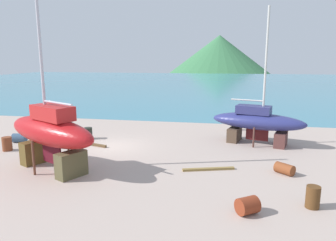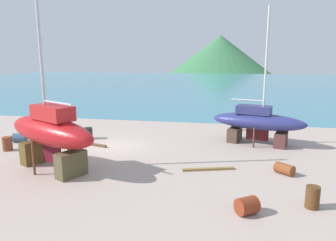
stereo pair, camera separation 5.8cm
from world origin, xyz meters
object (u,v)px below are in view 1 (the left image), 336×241
object	(u,v)px
barrel_by_slipway	(7,144)
barrel_tipped_center	(19,138)
barrel_blue_faded	(284,169)
sailboat_far_slipway	(257,122)
barrel_rust_near	(248,206)
worker	(240,120)
barrel_rust_mid	(313,197)
sailboat_mid_port	(51,132)
barrel_tipped_left	(88,133)

from	to	relation	value
barrel_by_slipway	barrel_tipped_center	world-z (taller)	barrel_by_slipway
barrel_blue_faded	barrel_by_slipway	xyz separation A→B (m)	(-16.59, 1.09, 0.16)
sailboat_far_slipway	barrel_rust_near	bearing A→B (deg)	-80.17
worker	barrel_rust_near	size ratio (longest dim) A/B	2.21
barrel_by_slipway	barrel_tipped_center	xyz separation A→B (m)	(-0.51, 1.94, -0.13)
barrel_rust_mid	worker	bearing A→B (deg)	100.07
sailboat_far_slipway	barrel_rust_near	distance (m)	10.47
sailboat_far_slipway	sailboat_mid_port	bearing A→B (deg)	-130.13
barrel_rust_near	barrel_tipped_center	distance (m)	16.84
sailboat_mid_port	worker	size ratio (longest dim) A/B	6.02
sailboat_far_slipway	barrel_by_slipway	xyz separation A→B (m)	(-15.69, -4.63, -1.09)
sailboat_mid_port	barrel_by_slipway	world-z (taller)	sailboat_mid_port
barrel_tipped_center	barrel_by_slipway	bearing A→B (deg)	-75.20
sailboat_far_slipway	barrel_rust_mid	bearing A→B (deg)	-65.35
barrel_tipped_left	barrel_by_slipway	xyz separation A→B (m)	(-3.80, -3.70, 0.02)
sailboat_far_slipway	barrel_blue_faded	xyz separation A→B (m)	(0.90, -5.72, -1.25)
barrel_by_slipway	sailboat_mid_port	bearing A→B (deg)	-29.25
sailboat_far_slipway	barrel_tipped_center	xyz separation A→B (m)	(-16.20, -2.69, -1.21)
barrel_rust_near	barrel_tipped_center	xyz separation A→B (m)	(-15.00, 7.65, -0.02)
sailboat_far_slipway	barrel_blue_faded	bearing A→B (deg)	-64.61
barrel_by_slipway	barrel_rust_near	size ratio (longest dim) A/B	1.15
worker	barrel_rust_mid	bearing A→B (deg)	-52.90
sailboat_mid_port	barrel_by_slipway	distance (m)	5.61
barrel_blue_faded	barrel_by_slipway	world-z (taller)	barrel_by_slipway
sailboat_far_slipway	sailboat_mid_port	world-z (taller)	sailboat_mid_port
sailboat_mid_port	barrel_rust_near	size ratio (longest dim) A/B	13.34
sailboat_far_slipway	barrel_rust_near	xyz separation A→B (m)	(-1.20, -10.34, -1.19)
sailboat_mid_port	barrel_tipped_left	xyz separation A→B (m)	(-0.89, 6.33, -1.60)
barrel_tipped_left	barrel_by_slipway	size ratio (longest dim) A/B	0.95
barrel_blue_faded	barrel_rust_near	bearing A→B (deg)	-114.43
barrel_tipped_left	barrel_tipped_center	bearing A→B (deg)	-157.76
sailboat_far_slipway	sailboat_mid_port	size ratio (longest dim) A/B	0.89
barrel_tipped_center	sailboat_far_slipway	bearing A→B (deg)	9.43
worker	barrel_blue_faded	size ratio (longest dim) A/B	1.81
barrel_rust_near	barrel_tipped_center	world-z (taller)	barrel_rust_near
barrel_rust_mid	barrel_rust_near	distance (m)	2.73
sailboat_mid_port	barrel_blue_faded	size ratio (longest dim) A/B	10.90
sailboat_far_slipway	barrel_rust_near	size ratio (longest dim) A/B	11.83
barrel_tipped_left	barrel_rust_mid	size ratio (longest dim) A/B	0.93
worker	barrel_by_slipway	distance (m)	16.99
barrel_blue_faded	barrel_rust_mid	xyz separation A→B (m)	(0.45, -3.63, 0.17)
barrel_rust_near	barrel_blue_faded	bearing A→B (deg)	65.57
sailboat_far_slipway	barrel_tipped_left	bearing A→B (deg)	-159.11
barrel_blue_faded	barrel_by_slipway	size ratio (longest dim) A/B	1.06
sailboat_mid_port	barrel_by_slipway	bearing A→B (deg)	-1.59
sailboat_far_slipway	barrel_tipped_left	xyz separation A→B (m)	(-11.88, -0.93, -1.11)
barrel_rust_mid	barrel_tipped_center	size ratio (longest dim) A/B	0.99
barrel_by_slipway	barrel_tipped_center	bearing A→B (deg)	104.80
barrel_tipped_left	barrel_tipped_center	size ratio (longest dim) A/B	0.92
sailboat_mid_port	barrel_tipped_left	world-z (taller)	sailboat_mid_port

